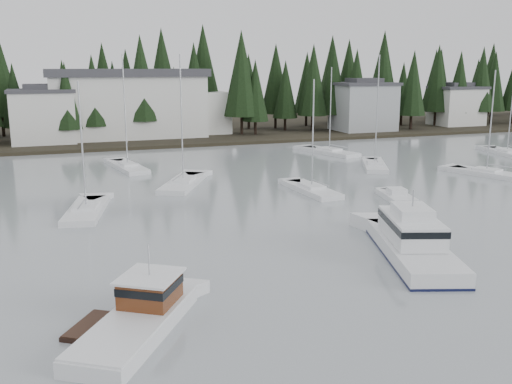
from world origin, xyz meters
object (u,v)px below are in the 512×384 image
house_west (43,115)px  harbor_inn (141,104)px  house_east_b (457,105)px  runabout_1 (396,198)px  lobster_boat_brown (138,320)px  sailboat_8 (507,154)px  sailboat_0 (183,185)px  sailboat_6 (87,212)px  sailboat_5 (329,153)px  sailboat_2 (312,191)px  sailboat_9 (486,175)px  sailboat_3 (375,167)px  house_east_a (363,106)px  sailboat_1 (128,168)px  cabin_cruiser_center (412,245)px

house_west → harbor_inn: bearing=12.5°
house_east_b → runabout_1: 67.41m
lobster_boat_brown → sailboat_8: 66.23m
house_west → sailboat_0: 38.23m
sailboat_6 → runabout_1: size_ratio=2.09×
sailboat_5 → sailboat_6: 40.70m
sailboat_2 → sailboat_9: sailboat_9 is taller
sailboat_2 → sailboat_3: 16.09m
sailboat_2 → sailboat_5: size_ratio=0.91×
sailboat_9 → sailboat_5: bearing=4.0°
harbor_inn → sailboat_2: 47.45m
house_east_b → sailboat_9: bearing=-125.1°
sailboat_2 → house_east_a: bearing=-38.4°
harbor_inn → sailboat_5: size_ratio=2.41×
house_east_a → sailboat_1: sailboat_1 is taller
sailboat_2 → runabout_1: 8.00m
sailboat_1 → sailboat_2: 24.09m
sailboat_0 → sailboat_9: (32.88, -6.00, -0.00)m
house_east_b → runabout_1: (-45.89, -49.20, -4.27)m
sailboat_0 → sailboat_9: bearing=-72.9°
sailboat_0 → house_west: bearing=47.9°
house_east_a → sailboat_2: (-29.87, -41.88, -4.84)m
harbor_inn → sailboat_9: sailboat_9 is taller
harbor_inn → sailboat_0: (-1.81, -38.91, -5.71)m
sailboat_8 → lobster_boat_brown: bearing=134.9°
house_west → sailboat_9: sailboat_9 is taller
sailboat_5 → runabout_1: (-6.94, -26.98, 0.07)m
house_west → lobster_boat_brown: 66.99m
harbor_inn → sailboat_5: 33.47m
harbor_inn → sailboat_8: harbor_inn is taller
sailboat_3 → sailboat_6: size_ratio=1.21×
sailboat_0 → sailboat_2: size_ratio=1.21×
house_east_a → house_east_b: size_ratio=1.11×
runabout_1 → lobster_boat_brown: bearing=138.0°
harbor_inn → sailboat_1: sailboat_1 is taller
sailboat_3 → sailboat_2: bearing=153.4°
house_east_a → cabin_cruiser_center: bearing=-117.6°
sailboat_1 → lobster_boat_brown: bearing=163.9°
lobster_boat_brown → runabout_1: 31.97m
sailboat_3 → sailboat_6: sailboat_3 is taller
house_east_b → sailboat_8: size_ratio=0.81×
harbor_inn → house_east_a: bearing=-6.4°
sailboat_3 → sailboat_1: bearing=98.1°
sailboat_2 → house_east_b: bearing=-52.7°
house_west → sailboat_1: sailboat_1 is taller
cabin_cruiser_center → sailboat_0: sailboat_0 is taller
lobster_boat_brown → sailboat_2: size_ratio=0.78×
cabin_cruiser_center → sailboat_0: bearing=37.0°
cabin_cruiser_center → sailboat_6: bearing=64.5°
sailboat_5 → sailboat_3: bearing=164.6°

